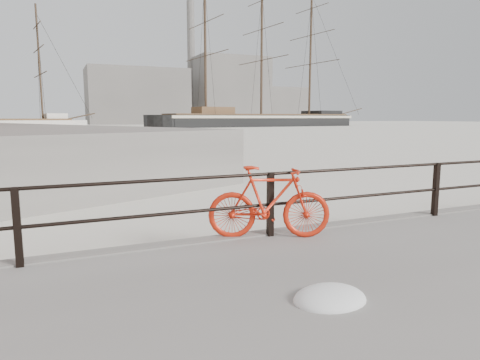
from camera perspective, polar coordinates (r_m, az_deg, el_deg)
name	(u,v)px	position (r m, az deg, el deg)	size (l,w,h in m)	color
ground	(426,231)	(9.09, 23.61, -6.30)	(400.00, 400.00, 0.00)	white
guardrail	(436,189)	(8.82, 24.64, -1.15)	(28.00, 0.10, 1.00)	black
bicycle	(269,202)	(6.53, 3.93, -2.98)	(1.85, 0.28, 1.12)	red
barque_black	(261,126)	(105.14, 2.83, 7.14)	(65.33, 21.38, 36.59)	black
industrial_west	(137,97)	(148.47, -13.54, 10.75)	(32.00, 18.00, 18.00)	gray
industrial_mid	(229,91)	(163.28, -1.46, 11.79)	(26.00, 20.00, 24.00)	gray
industrial_east	(277,105)	(177.43, 4.92, 9.87)	(20.00, 16.00, 14.00)	gray
smokestack	(191,63)	(164.50, -6.51, 15.21)	(2.80, 2.80, 44.00)	gray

